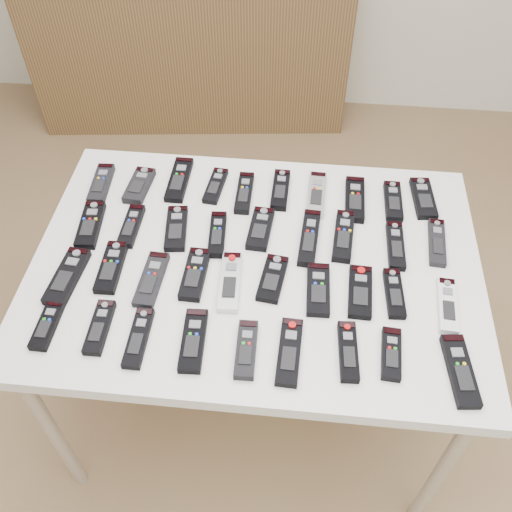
# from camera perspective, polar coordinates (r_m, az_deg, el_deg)

# --- Properties ---
(ground) EXTENTS (4.00, 4.00, 0.00)m
(ground) POSITION_cam_1_polar(r_m,az_deg,el_deg) (2.24, 1.08, -13.76)
(ground) COLOR #896245
(ground) RESTS_ON ground
(table) EXTENTS (1.25, 0.88, 0.78)m
(table) POSITION_cam_1_polar(r_m,az_deg,el_deg) (1.64, 0.00, -1.80)
(table) COLOR white
(table) RESTS_ON ground
(sideboard) EXTENTS (1.70, 0.56, 0.83)m
(sideboard) POSITION_cam_1_polar(r_m,az_deg,el_deg) (3.29, -6.53, 19.84)
(sideboard) COLOR #4C301E
(sideboard) RESTS_ON ground
(remote_0) EXTENTS (0.06, 0.17, 0.02)m
(remote_0) POSITION_cam_1_polar(r_m,az_deg,el_deg) (1.87, -15.22, 6.99)
(remote_0) COLOR black
(remote_0) RESTS_ON table
(remote_1) EXTENTS (0.07, 0.16, 0.02)m
(remote_1) POSITION_cam_1_polar(r_m,az_deg,el_deg) (1.83, -11.59, 6.91)
(remote_1) COLOR black
(remote_1) RESTS_ON table
(remote_2) EXTENTS (0.06, 0.20, 0.02)m
(remote_2) POSITION_cam_1_polar(r_m,az_deg,el_deg) (1.84, -7.69, 7.58)
(remote_2) COLOR black
(remote_2) RESTS_ON table
(remote_3) EXTENTS (0.06, 0.16, 0.02)m
(remote_3) POSITION_cam_1_polar(r_m,az_deg,el_deg) (1.80, -4.07, 7.01)
(remote_3) COLOR black
(remote_3) RESTS_ON table
(remote_4) EXTENTS (0.05, 0.17, 0.02)m
(remote_4) POSITION_cam_1_polar(r_m,az_deg,el_deg) (1.77, -1.18, 6.33)
(remote_4) COLOR black
(remote_4) RESTS_ON table
(remote_5) EXTENTS (0.05, 0.17, 0.02)m
(remote_5) POSITION_cam_1_polar(r_m,az_deg,el_deg) (1.78, 2.45, 6.62)
(remote_5) COLOR black
(remote_5) RESTS_ON table
(remote_6) EXTENTS (0.06, 0.19, 0.02)m
(remote_6) POSITION_cam_1_polar(r_m,az_deg,el_deg) (1.78, 6.06, 6.14)
(remote_6) COLOR #B7B7BC
(remote_6) RESTS_ON table
(remote_7) EXTENTS (0.06, 0.19, 0.02)m
(remote_7) POSITION_cam_1_polar(r_m,az_deg,el_deg) (1.78, 9.85, 5.60)
(remote_7) COLOR black
(remote_7) RESTS_ON table
(remote_8) EXTENTS (0.05, 0.16, 0.02)m
(remote_8) POSITION_cam_1_polar(r_m,az_deg,el_deg) (1.80, 13.55, 5.37)
(remote_8) COLOR black
(remote_8) RESTS_ON table
(remote_9) EXTENTS (0.07, 0.18, 0.02)m
(remote_9) POSITION_cam_1_polar(r_m,az_deg,el_deg) (1.83, 16.39, 5.56)
(remote_9) COLOR black
(remote_9) RESTS_ON table
(remote_10) EXTENTS (0.07, 0.18, 0.02)m
(remote_10) POSITION_cam_1_polar(r_m,az_deg,el_deg) (1.74, -16.23, 3.02)
(remote_10) COLOR black
(remote_10) RESTS_ON table
(remote_11) EXTENTS (0.05, 0.16, 0.02)m
(remote_11) POSITION_cam_1_polar(r_m,az_deg,el_deg) (1.71, -12.36, 2.97)
(remote_11) COLOR black
(remote_11) RESTS_ON table
(remote_12) EXTENTS (0.08, 0.18, 0.02)m
(remote_12) POSITION_cam_1_polar(r_m,az_deg,el_deg) (1.68, -7.98, 2.76)
(remote_12) COLOR black
(remote_12) RESTS_ON table
(remote_13) EXTENTS (0.06, 0.17, 0.02)m
(remote_13) POSITION_cam_1_polar(r_m,az_deg,el_deg) (1.65, -3.89, 2.17)
(remote_13) COLOR black
(remote_13) RESTS_ON table
(remote_14) EXTENTS (0.07, 0.16, 0.02)m
(remote_14) POSITION_cam_1_polar(r_m,az_deg,el_deg) (1.66, 0.44, 2.75)
(remote_14) COLOR black
(remote_14) RESTS_ON table
(remote_15) EXTENTS (0.06, 0.21, 0.02)m
(remote_15) POSITION_cam_1_polar(r_m,az_deg,el_deg) (1.64, 5.35, 1.84)
(remote_15) COLOR black
(remote_15) RESTS_ON table
(remote_16) EXTENTS (0.07, 0.19, 0.02)m
(remote_16) POSITION_cam_1_polar(r_m,az_deg,el_deg) (1.66, 8.74, 1.99)
(remote_16) COLOR black
(remote_16) RESTS_ON table
(remote_17) EXTENTS (0.05, 0.18, 0.02)m
(remote_17) POSITION_cam_1_polar(r_m,az_deg,el_deg) (1.66, 13.78, 1.02)
(remote_17) COLOR black
(remote_17) RESTS_ON table
(remote_18) EXTENTS (0.06, 0.18, 0.02)m
(remote_18) POSITION_cam_1_polar(r_m,az_deg,el_deg) (1.71, 17.64, 1.30)
(remote_18) COLOR black
(remote_18) RESTS_ON table
(remote_19) EXTENTS (0.08, 0.20, 0.02)m
(remote_19) POSITION_cam_1_polar(r_m,az_deg,el_deg) (1.62, -18.36, -1.95)
(remote_19) COLOR black
(remote_19) RESTS_ON table
(remote_20) EXTENTS (0.06, 0.18, 0.02)m
(remote_20) POSITION_cam_1_polar(r_m,az_deg,el_deg) (1.61, -14.27, -1.08)
(remote_20) COLOR black
(remote_20) RESTS_ON table
(remote_21) EXTENTS (0.06, 0.19, 0.02)m
(remote_21) POSITION_cam_1_polar(r_m,az_deg,el_deg) (1.56, -10.41, -2.31)
(remote_21) COLOR black
(remote_21) RESTS_ON table
(remote_22) EXTENTS (0.06, 0.17, 0.02)m
(remote_22) POSITION_cam_1_polar(r_m,az_deg,el_deg) (1.55, -6.13, -1.81)
(remote_22) COLOR black
(remote_22) RESTS_ON table
(remote_23) EXTENTS (0.06, 0.20, 0.02)m
(remote_23) POSITION_cam_1_polar(r_m,az_deg,el_deg) (1.53, -2.61, -2.58)
(remote_23) COLOR #B7B7BC
(remote_23) RESTS_ON table
(remote_24) EXTENTS (0.08, 0.16, 0.02)m
(remote_24) POSITION_cam_1_polar(r_m,az_deg,el_deg) (1.54, 1.66, -2.26)
(remote_24) COLOR black
(remote_24) RESTS_ON table
(remote_25) EXTENTS (0.06, 0.17, 0.02)m
(remote_25) POSITION_cam_1_polar(r_m,az_deg,el_deg) (1.52, 6.24, -3.35)
(remote_25) COLOR black
(remote_25) RESTS_ON table
(remote_26) EXTENTS (0.07, 0.17, 0.02)m
(remote_26) POSITION_cam_1_polar(r_m,az_deg,el_deg) (1.53, 10.37, -3.54)
(remote_26) COLOR black
(remote_26) RESTS_ON table
(remote_27) EXTENTS (0.05, 0.16, 0.02)m
(remote_27) POSITION_cam_1_polar(r_m,az_deg,el_deg) (1.55, 13.65, -3.64)
(remote_27) COLOR black
(remote_27) RESTS_ON table
(remote_28) EXTENTS (0.06, 0.17, 0.02)m
(remote_28) POSITION_cam_1_polar(r_m,az_deg,el_deg) (1.56, 18.60, -4.72)
(remote_28) COLOR silver
(remote_28) RESTS_ON table
(remote_29) EXTENTS (0.05, 0.15, 0.02)m
(remote_29) POSITION_cam_1_polar(r_m,az_deg,el_deg) (1.54, -20.15, -6.49)
(remote_29) COLOR black
(remote_29) RESTS_ON table
(remote_30) EXTENTS (0.05, 0.16, 0.02)m
(remote_30) POSITION_cam_1_polar(r_m,az_deg,el_deg) (1.50, -15.37, -6.88)
(remote_30) COLOR black
(remote_30) RESTS_ON table
(remote_31) EXTENTS (0.05, 0.17, 0.02)m
(remote_31) POSITION_cam_1_polar(r_m,az_deg,el_deg) (1.46, -11.67, -8.02)
(remote_31) COLOR black
(remote_31) RESTS_ON table
(remote_32) EXTENTS (0.06, 0.18, 0.02)m
(remote_32) POSITION_cam_1_polar(r_m,az_deg,el_deg) (1.43, -6.28, -8.39)
(remote_32) COLOR black
(remote_32) RESTS_ON table
(remote_33) EXTENTS (0.05, 0.16, 0.02)m
(remote_33) POSITION_cam_1_polar(r_m,az_deg,el_deg) (1.41, -0.99, -9.32)
(remote_33) COLOR black
(remote_33) RESTS_ON table
(remote_34) EXTENTS (0.06, 0.19, 0.02)m
(remote_34) POSITION_cam_1_polar(r_m,az_deg,el_deg) (1.41, 3.36, -9.54)
(remote_34) COLOR black
(remote_34) RESTS_ON table
(remote_35) EXTENTS (0.05, 0.17, 0.02)m
(remote_35) POSITION_cam_1_polar(r_m,az_deg,el_deg) (1.42, 9.20, -9.40)
(remote_35) COLOR black
(remote_35) RESTS_ON table
(remote_36) EXTENTS (0.05, 0.15, 0.02)m
(remote_36) POSITION_cam_1_polar(r_m,az_deg,el_deg) (1.44, 13.37, -9.50)
(remote_36) COLOR black
(remote_36) RESTS_ON table
(remote_37) EXTENTS (0.07, 0.20, 0.02)m
(remote_37) POSITION_cam_1_polar(r_m,az_deg,el_deg) (1.46, 19.74, -10.73)
(remote_37) COLOR black
(remote_37) RESTS_ON table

